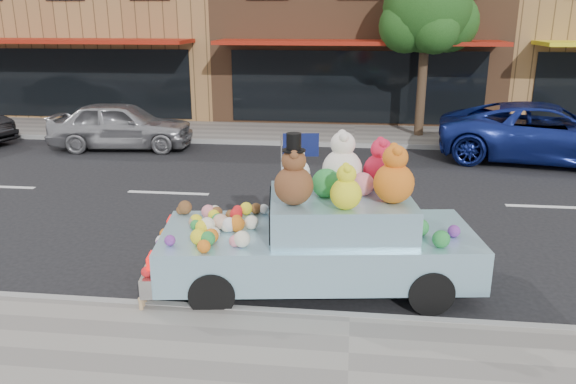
# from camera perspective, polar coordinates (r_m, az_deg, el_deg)

# --- Properties ---
(ground) EXTENTS (120.00, 120.00, 0.00)m
(ground) POSITION_cam_1_polar(r_m,az_deg,el_deg) (11.86, 6.58, -0.80)
(ground) COLOR black
(ground) RESTS_ON ground
(far_sidewalk) EXTENTS (60.00, 3.00, 0.12)m
(far_sidewalk) POSITION_cam_1_polar(r_m,az_deg,el_deg) (18.13, 6.76, 5.77)
(far_sidewalk) COLOR gray
(far_sidewalk) RESTS_ON ground
(near_kerb) EXTENTS (60.00, 0.12, 0.13)m
(near_kerb) POSITION_cam_1_polar(r_m,az_deg,el_deg) (7.24, 6.27, -12.67)
(near_kerb) COLOR gray
(near_kerb) RESTS_ON ground
(far_kerb) EXTENTS (60.00, 0.12, 0.13)m
(far_kerb) POSITION_cam_1_polar(r_m,az_deg,el_deg) (16.67, 6.73, 4.76)
(far_kerb) COLOR gray
(far_kerb) RESTS_ON ground
(storefront_left) EXTENTS (10.00, 9.80, 7.30)m
(storefront_left) POSITION_cam_1_polar(r_m,az_deg,el_deg) (25.29, -17.19, 16.59)
(storefront_left) COLOR olive
(storefront_left) RESTS_ON ground
(storefront_mid) EXTENTS (10.00, 9.80, 7.30)m
(storefront_mid) POSITION_cam_1_polar(r_m,az_deg,el_deg) (23.24, 7.16, 17.19)
(storefront_mid) COLOR brown
(storefront_mid) RESTS_ON ground
(street_tree) EXTENTS (3.00, 2.70, 5.22)m
(street_tree) POSITION_cam_1_polar(r_m,az_deg,el_deg) (17.94, 13.97, 16.96)
(street_tree) COLOR #38281C
(street_tree) RESTS_ON ground
(car_silver) EXTENTS (4.18, 2.01, 1.38)m
(car_silver) POSITION_cam_1_polar(r_m,az_deg,el_deg) (16.96, -16.55, 6.53)
(car_silver) COLOR #A1A1A6
(car_silver) RESTS_ON ground
(car_blue) EXTENTS (5.87, 3.53, 1.53)m
(car_blue) POSITION_cam_1_polar(r_m,az_deg,el_deg) (16.24, 24.84, 5.45)
(car_blue) COLOR navy
(car_blue) RESTS_ON ground
(art_car) EXTENTS (4.67, 2.33, 2.29)m
(art_car) POSITION_cam_1_polar(r_m,az_deg,el_deg) (7.81, 3.33, -4.19)
(art_car) COLOR black
(art_car) RESTS_ON ground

